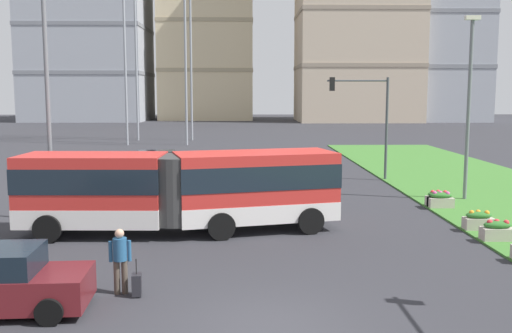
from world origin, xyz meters
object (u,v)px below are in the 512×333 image
at_px(flower_planter_4, 441,200).
at_px(rolling_suitcase, 137,284).
at_px(flower_planter_2, 497,230).
at_px(flower_planter_3, 479,220).
at_px(car_navy_sedan, 158,164).
at_px(articulated_bus, 181,189).
at_px(streetlight_left, 47,90).
at_px(flower_planter_5, 438,198).
at_px(streetlight_median, 469,101).
at_px(traffic_light_far_right, 368,110).
at_px(apartment_tower_westcentre, 207,3).
at_px(apartment_tower_eastcentre, 435,18).
at_px(pedestrian_crossing, 120,257).
at_px(apartment_tower_west, 87,7).

bearing_deg(flower_planter_4, rolling_suitcase, -136.39).
xyz_separation_m(flower_planter_2, flower_planter_3, (0.00, 1.64, 0.00)).
bearing_deg(car_navy_sedan, flower_planter_3, -46.74).
bearing_deg(articulated_bus, streetlight_left, 158.17).
bearing_deg(flower_planter_5, streetlight_median, 43.19).
relative_size(flower_planter_4, traffic_light_far_right, 0.18).
relative_size(car_navy_sedan, rolling_suitcase, 4.71).
xyz_separation_m(flower_planter_4, streetlight_median, (1.90, 2.10, 4.45)).
height_order(articulated_bus, flower_planter_3, articulated_bus).
bearing_deg(car_navy_sedan, apartment_tower_westcentre, 91.29).
height_order(flower_planter_3, apartment_tower_eastcentre, apartment_tower_eastcentre).
bearing_deg(apartment_tower_eastcentre, flower_planter_3, -106.86).
distance_m(streetlight_left, apartment_tower_westcentre, 96.24).
relative_size(flower_planter_3, flower_planter_5, 1.00).
distance_m(pedestrian_crossing, streetlight_median, 19.59).
xyz_separation_m(flower_planter_5, streetlight_left, (-16.89, -2.24, 4.94)).
bearing_deg(rolling_suitcase, apartment_tower_westcentre, 92.51).
bearing_deg(streetlight_left, apartment_tower_westcentre, 89.63).
height_order(rolling_suitcase, flower_planter_3, rolling_suitcase).
distance_m(apartment_tower_west, apartment_tower_eastcentre, 65.28).
height_order(articulated_bus, flower_planter_4, articulated_bus).
bearing_deg(flower_planter_4, articulated_bus, -159.76).
bearing_deg(traffic_light_far_right, rolling_suitcase, -117.00).
distance_m(car_navy_sedan, pedestrian_crossing, 22.14).
xyz_separation_m(flower_planter_3, flower_planter_4, (0.00, 4.28, 0.00)).
bearing_deg(apartment_tower_eastcentre, flower_planter_4, -107.67).
bearing_deg(pedestrian_crossing, apartment_tower_eastcentre, 67.72).
bearing_deg(traffic_light_far_right, car_navy_sedan, 169.88).
distance_m(traffic_light_far_right, apartment_tower_westcentre, 87.24).
distance_m(pedestrian_crossing, flower_planter_4, 16.39).
bearing_deg(apartment_tower_west, articulated_bus, -73.40).
distance_m(flower_planter_2, flower_planter_5, 6.23).
bearing_deg(streetlight_left, rolling_suitcase, -60.76).
bearing_deg(apartment_tower_eastcentre, car_navy_sedan, -119.43).
relative_size(pedestrian_crossing, rolling_suitcase, 1.79).
height_order(flower_planter_5, streetlight_median, streetlight_median).
bearing_deg(pedestrian_crossing, rolling_suitcase, -23.96).
bearing_deg(streetlight_median, streetlight_left, -167.90).
relative_size(car_navy_sedan, flower_planter_2, 4.15).
relative_size(flower_planter_5, streetlight_median, 0.12).
distance_m(flower_planter_3, apartment_tower_west, 100.91).
bearing_deg(articulated_bus, car_navy_sedan, 101.61).
bearing_deg(apartment_tower_eastcentre, streetlight_median, -106.88).
relative_size(articulated_bus, flower_planter_5, 10.85).
height_order(flower_planter_3, streetlight_left, streetlight_left).
distance_m(flower_planter_2, apartment_tower_eastcentre, 95.79).
bearing_deg(apartment_tower_eastcentre, streetlight_left, -116.92).
relative_size(flower_planter_4, flower_planter_5, 1.00).
height_order(flower_planter_2, flower_planter_3, same).
height_order(traffic_light_far_right, apartment_tower_west, apartment_tower_west).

